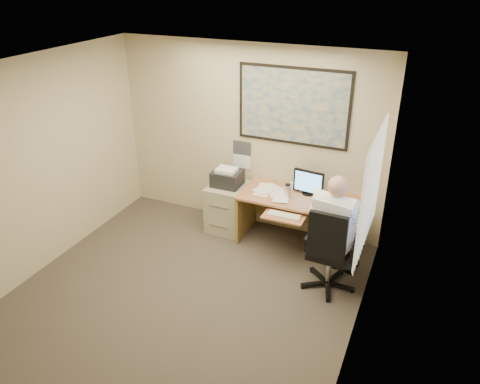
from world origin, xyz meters
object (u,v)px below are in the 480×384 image
at_px(office_chair, 328,266).
at_px(person, 333,233).
at_px(filing_cabinet, 228,203).
at_px(desk, 321,221).

xyz_separation_m(office_chair, person, (-0.00, 0.08, 0.41)).
relative_size(office_chair, person, 0.77).
height_order(filing_cabinet, person, person).
distance_m(filing_cabinet, office_chair, 1.94).
distance_m(desk, filing_cabinet, 1.43).
bearing_deg(filing_cabinet, office_chair, -26.49).
relative_size(desk, person, 1.08).
bearing_deg(person, desk, 123.15).
xyz_separation_m(desk, office_chair, (0.31, -0.85, -0.11)).
relative_size(filing_cabinet, office_chair, 0.87).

